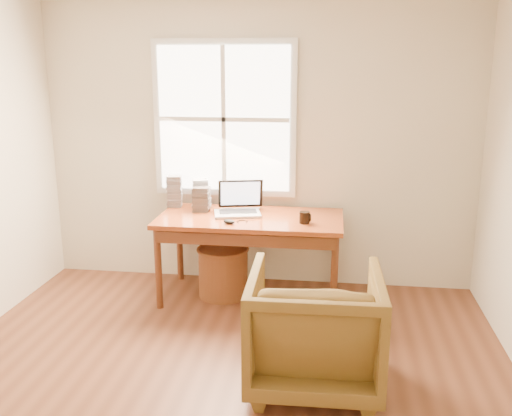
{
  "coord_description": "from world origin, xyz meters",
  "views": [
    {
      "loc": [
        0.71,
        -2.93,
        2.06
      ],
      "look_at": [
        0.07,
        1.65,
        0.87
      ],
      "focal_mm": 40.0,
      "sensor_mm": 36.0,
      "label": 1
    }
  ],
  "objects_px": {
    "wicker_stool": "(223,272)",
    "desk": "(250,219)",
    "cd_stack_a": "(200,194)",
    "armchair": "(315,329)",
    "coffee_mug": "(304,217)",
    "laptop": "(237,197)"
  },
  "relations": [
    {
      "from": "wicker_stool",
      "to": "desk",
      "type": "bearing_deg",
      "value": 0.0
    },
    {
      "from": "wicker_stool",
      "to": "cd_stack_a",
      "type": "relative_size",
      "value": 1.64
    },
    {
      "from": "armchair",
      "to": "coffee_mug",
      "type": "distance_m",
      "value": 1.29
    },
    {
      "from": "coffee_mug",
      "to": "cd_stack_a",
      "type": "bearing_deg",
      "value": 147.21
    },
    {
      "from": "wicker_stool",
      "to": "coffee_mug",
      "type": "xyz_separation_m",
      "value": [
        0.73,
        -0.14,
        0.58
      ]
    },
    {
      "from": "laptop",
      "to": "cd_stack_a",
      "type": "xyz_separation_m",
      "value": [
        -0.38,
        0.19,
        -0.03
      ]
    },
    {
      "from": "armchair",
      "to": "coffee_mug",
      "type": "relative_size",
      "value": 8.85
    },
    {
      "from": "desk",
      "to": "armchair",
      "type": "relative_size",
      "value": 1.85
    },
    {
      "from": "cd_stack_a",
      "to": "coffee_mug",
      "type": "bearing_deg",
      "value": -20.97
    },
    {
      "from": "desk",
      "to": "wicker_stool",
      "type": "distance_m",
      "value": 0.57
    },
    {
      "from": "wicker_stool",
      "to": "laptop",
      "type": "xyz_separation_m",
      "value": [
        0.13,
        0.04,
        0.69
      ]
    },
    {
      "from": "armchair",
      "to": "laptop",
      "type": "relative_size",
      "value": 1.87
    },
    {
      "from": "wicker_stool",
      "to": "laptop",
      "type": "height_order",
      "value": "laptop"
    },
    {
      "from": "laptop",
      "to": "coffee_mug",
      "type": "relative_size",
      "value": 4.73
    },
    {
      "from": "laptop",
      "to": "coffee_mug",
      "type": "distance_m",
      "value": 0.64
    },
    {
      "from": "desk",
      "to": "wicker_stool",
      "type": "bearing_deg",
      "value": -180.0
    },
    {
      "from": "armchair",
      "to": "cd_stack_a",
      "type": "distance_m",
      "value": 2.0
    },
    {
      "from": "wicker_stool",
      "to": "laptop",
      "type": "bearing_deg",
      "value": 18.42
    },
    {
      "from": "desk",
      "to": "laptop",
      "type": "bearing_deg",
      "value": 160.78
    },
    {
      "from": "coffee_mug",
      "to": "desk",
      "type": "bearing_deg",
      "value": 151.62
    },
    {
      "from": "desk",
      "to": "armchair",
      "type": "height_order",
      "value": "armchair"
    },
    {
      "from": "laptop",
      "to": "armchair",
      "type": "bearing_deg",
      "value": -75.74
    }
  ]
}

